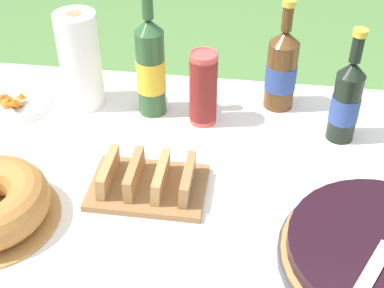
{
  "coord_description": "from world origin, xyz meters",
  "views": [
    {
      "loc": [
        0.1,
        -0.77,
        1.5
      ],
      "look_at": [
        -0.04,
        0.21,
        0.74
      ],
      "focal_mm": 50.0,
      "sensor_mm": 36.0,
      "label": 1
    }
  ],
  "objects_px": {
    "berry_tart": "(384,255)",
    "juice_bottle_red": "(346,100)",
    "snack_plate_left": "(13,103)",
    "cider_bottle_amber": "(282,69)",
    "paper_towel_roll": "(80,60)",
    "cup_stack": "(203,89)",
    "bread_board": "(148,182)",
    "cider_bottle_green": "(151,67)"
  },
  "relations": [
    {
      "from": "cider_bottle_amber",
      "to": "snack_plate_left",
      "type": "height_order",
      "value": "cider_bottle_amber"
    },
    {
      "from": "cup_stack",
      "to": "paper_towel_roll",
      "type": "bearing_deg",
      "value": 172.72
    },
    {
      "from": "cup_stack",
      "to": "paper_towel_roll",
      "type": "height_order",
      "value": "paper_towel_roll"
    },
    {
      "from": "cider_bottle_green",
      "to": "bread_board",
      "type": "xyz_separation_m",
      "value": [
        0.05,
        -0.32,
        -0.11
      ]
    },
    {
      "from": "cup_stack",
      "to": "snack_plate_left",
      "type": "relative_size",
      "value": 1.0
    },
    {
      "from": "cup_stack",
      "to": "bread_board",
      "type": "distance_m",
      "value": 0.31
    },
    {
      "from": "cup_stack",
      "to": "snack_plate_left",
      "type": "xyz_separation_m",
      "value": [
        -0.53,
        -0.01,
        -0.09
      ]
    },
    {
      "from": "snack_plate_left",
      "to": "cider_bottle_green",
      "type": "bearing_deg",
      "value": 5.42
    },
    {
      "from": "cider_bottle_amber",
      "to": "snack_plate_left",
      "type": "relative_size",
      "value": 1.52
    },
    {
      "from": "bread_board",
      "to": "cider_bottle_green",
      "type": "bearing_deg",
      "value": 99.47
    },
    {
      "from": "juice_bottle_red",
      "to": "bread_board",
      "type": "xyz_separation_m",
      "value": [
        -0.44,
        -0.27,
        -0.09
      ]
    },
    {
      "from": "snack_plate_left",
      "to": "paper_towel_roll",
      "type": "height_order",
      "value": "paper_towel_roll"
    },
    {
      "from": "cider_bottle_green",
      "to": "bread_board",
      "type": "height_order",
      "value": "cider_bottle_green"
    },
    {
      "from": "cup_stack",
      "to": "bread_board",
      "type": "bearing_deg",
      "value": -107.02
    },
    {
      "from": "snack_plate_left",
      "to": "cider_bottle_amber",
      "type": "bearing_deg",
      "value": 8.85
    },
    {
      "from": "juice_bottle_red",
      "to": "paper_towel_roll",
      "type": "bearing_deg",
      "value": 174.5
    },
    {
      "from": "snack_plate_left",
      "to": "bread_board",
      "type": "height_order",
      "value": "bread_board"
    },
    {
      "from": "berry_tart",
      "to": "cider_bottle_green",
      "type": "bearing_deg",
      "value": 139.6
    },
    {
      "from": "cup_stack",
      "to": "snack_plate_left",
      "type": "distance_m",
      "value": 0.54
    },
    {
      "from": "cider_bottle_amber",
      "to": "snack_plate_left",
      "type": "xyz_separation_m",
      "value": [
        -0.73,
        -0.11,
        -0.1
      ]
    },
    {
      "from": "berry_tart",
      "to": "bread_board",
      "type": "relative_size",
      "value": 1.56
    },
    {
      "from": "cider_bottle_green",
      "to": "juice_bottle_red",
      "type": "xyz_separation_m",
      "value": [
        0.5,
        -0.05,
        -0.02
      ]
    },
    {
      "from": "berry_tart",
      "to": "snack_plate_left",
      "type": "relative_size",
      "value": 2.02
    },
    {
      "from": "juice_bottle_red",
      "to": "paper_towel_roll",
      "type": "distance_m",
      "value": 0.69
    },
    {
      "from": "cider_bottle_amber",
      "to": "bread_board",
      "type": "bearing_deg",
      "value": -125.92
    },
    {
      "from": "cider_bottle_green",
      "to": "snack_plate_left",
      "type": "relative_size",
      "value": 1.75
    },
    {
      "from": "berry_tart",
      "to": "cider_bottle_amber",
      "type": "relative_size",
      "value": 1.33
    },
    {
      "from": "snack_plate_left",
      "to": "paper_towel_roll",
      "type": "xyz_separation_m",
      "value": [
        0.19,
        0.05,
        0.12
      ]
    },
    {
      "from": "cup_stack",
      "to": "cider_bottle_green",
      "type": "height_order",
      "value": "cider_bottle_green"
    },
    {
      "from": "juice_bottle_red",
      "to": "cup_stack",
      "type": "bearing_deg",
      "value": 176.2
    },
    {
      "from": "juice_bottle_red",
      "to": "paper_towel_roll",
      "type": "height_order",
      "value": "juice_bottle_red"
    },
    {
      "from": "cider_bottle_amber",
      "to": "berry_tart",
      "type": "bearing_deg",
      "value": -68.97
    },
    {
      "from": "bread_board",
      "to": "cup_stack",
      "type": "bearing_deg",
      "value": 72.98
    },
    {
      "from": "juice_bottle_red",
      "to": "bread_board",
      "type": "relative_size",
      "value": 1.15
    },
    {
      "from": "cup_stack",
      "to": "paper_towel_roll",
      "type": "relative_size",
      "value": 0.76
    },
    {
      "from": "cup_stack",
      "to": "juice_bottle_red",
      "type": "distance_m",
      "value": 0.36
    },
    {
      "from": "cider_bottle_amber",
      "to": "bread_board",
      "type": "xyz_separation_m",
      "value": [
        -0.29,
        -0.39,
        -0.09
      ]
    },
    {
      "from": "juice_bottle_red",
      "to": "paper_towel_roll",
      "type": "xyz_separation_m",
      "value": [
        -0.69,
        0.07,
        0.02
      ]
    },
    {
      "from": "cider_bottle_amber",
      "to": "bread_board",
      "type": "relative_size",
      "value": 1.18
    },
    {
      "from": "berry_tart",
      "to": "juice_bottle_red",
      "type": "distance_m",
      "value": 0.42
    },
    {
      "from": "bread_board",
      "to": "berry_tart",
      "type": "bearing_deg",
      "value": -16.63
    },
    {
      "from": "cider_bottle_amber",
      "to": "juice_bottle_red",
      "type": "height_order",
      "value": "cider_bottle_amber"
    }
  ]
}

